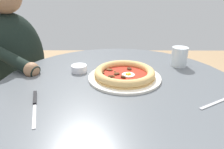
# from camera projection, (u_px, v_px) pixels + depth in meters

# --- Properties ---
(dining_table) EXTENTS (0.99, 0.99, 0.75)m
(dining_table) POSITION_uv_depth(u_px,v_px,m) (118.00, 117.00, 0.92)
(dining_table) COLOR #565B60
(dining_table) RESTS_ON ground
(pizza_on_plate) EXTENTS (0.31, 0.31, 0.04)m
(pizza_on_plate) POSITION_uv_depth(u_px,v_px,m) (125.00, 74.00, 0.87)
(pizza_on_plate) COLOR white
(pizza_on_plate) RESTS_ON dining_table
(water_glass) EXTENTS (0.08, 0.08, 0.09)m
(water_glass) POSITION_uv_depth(u_px,v_px,m) (179.00, 58.00, 1.00)
(water_glass) COLOR silver
(water_glass) RESTS_ON dining_table
(steak_knife) EXTENTS (0.22, 0.08, 0.01)m
(steak_knife) POSITION_uv_depth(u_px,v_px,m) (35.00, 102.00, 0.69)
(steak_knife) COLOR silver
(steak_knife) RESTS_ON dining_table
(ramekin_capers) EXTENTS (0.07, 0.07, 0.03)m
(ramekin_capers) POSITION_uv_depth(u_px,v_px,m) (79.00, 68.00, 0.94)
(ramekin_capers) COLOR white
(ramekin_capers) RESTS_ON dining_table
(fork_utensil) EXTENTS (0.09, 0.15, 0.00)m
(fork_utensil) POSITION_uv_depth(u_px,v_px,m) (217.00, 102.00, 0.69)
(fork_utensil) COLOR #BCBCC1
(fork_utensil) RESTS_ON dining_table
(diner_person) EXTENTS (0.53, 0.45, 1.16)m
(diner_person) POSITION_uv_depth(u_px,v_px,m) (21.00, 91.00, 1.25)
(diner_person) COLOR #282833
(diner_person) RESTS_ON ground
(cafe_chair_diner) EXTENTS (0.59, 0.59, 0.82)m
(cafe_chair_diner) POSITION_uv_depth(u_px,v_px,m) (8.00, 89.00, 1.33)
(cafe_chair_diner) COLOR #957050
(cafe_chair_diner) RESTS_ON ground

